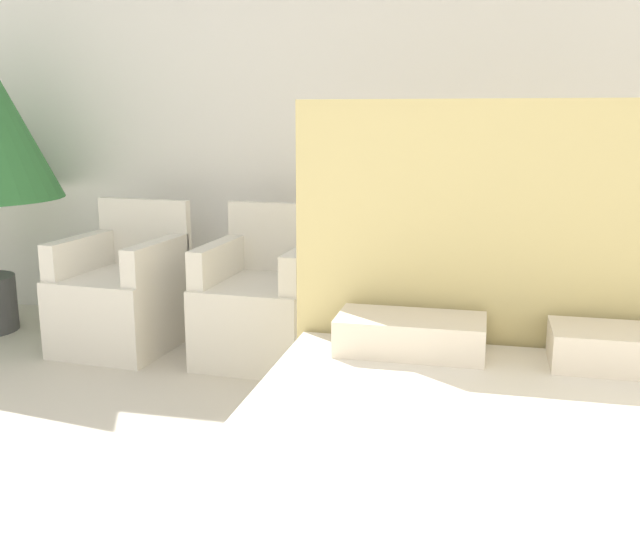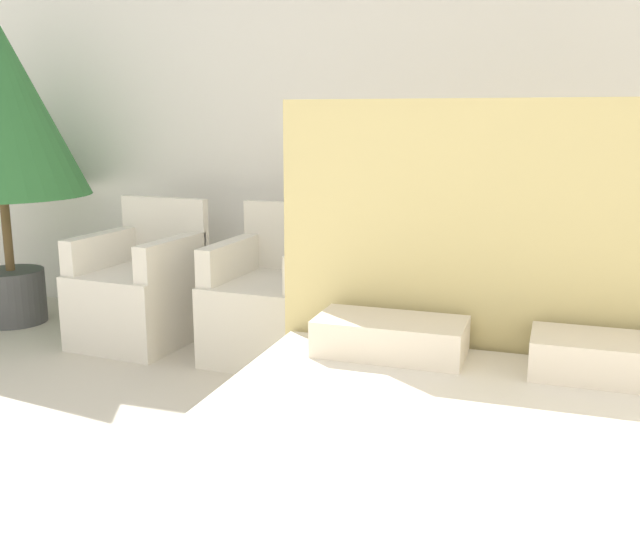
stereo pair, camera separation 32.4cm
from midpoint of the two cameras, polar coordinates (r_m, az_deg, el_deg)
wall_back at (r=4.72m, az=5.23°, el=12.78°), size 10.00×0.06×2.90m
armchair_near_window_left at (r=4.59m, az=-12.28°, el=-1.95°), size 0.68×0.75×0.89m
armchair_near_window_right at (r=4.21m, az=-1.62°, el=-2.96°), size 0.66×0.73×0.89m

